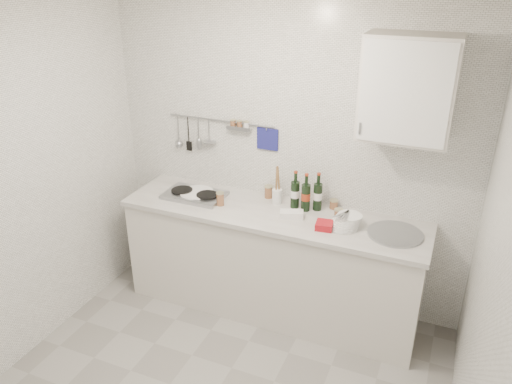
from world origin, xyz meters
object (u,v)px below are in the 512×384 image
at_px(wall_cabinet, 408,89).
at_px(wine_bottles, 306,191).
at_px(plate_stack_sink, 346,221).
at_px(plate_stack_hob, 196,194).
at_px(utensil_crock, 277,194).

relative_size(wall_cabinet, wine_bottles, 2.26).
bearing_deg(plate_stack_sink, wall_cabinet, 26.20).
bearing_deg(plate_stack_hob, wine_bottles, 7.86).
distance_m(wall_cabinet, plate_stack_hob, 1.89).
height_order(plate_stack_sink, wine_bottles, wine_bottles).
distance_m(plate_stack_hob, plate_stack_sink, 1.29).
height_order(plate_stack_hob, plate_stack_sink, plate_stack_sink).
relative_size(wall_cabinet, plate_stack_hob, 2.30).
bearing_deg(plate_stack_sink, plate_stack_hob, 177.90).
distance_m(plate_stack_sink, wine_bottles, 0.42).
xyz_separation_m(plate_stack_sink, utensil_crock, (-0.62, 0.19, 0.03)).
relative_size(wall_cabinet, utensil_crock, 2.12).
xyz_separation_m(wall_cabinet, wine_bottles, (-0.67, 0.02, -0.87)).
distance_m(plate_stack_hob, wine_bottles, 0.94).
bearing_deg(wine_bottles, plate_stack_sink, -25.52).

